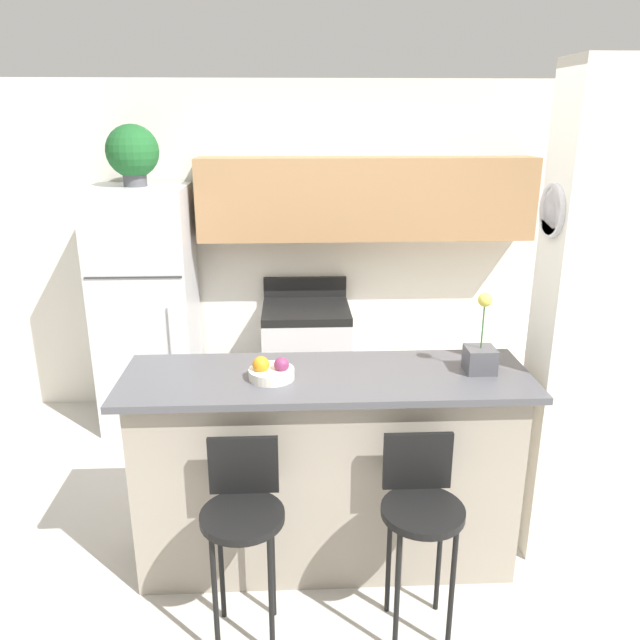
# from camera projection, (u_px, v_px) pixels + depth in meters

# --- Properties ---
(ground_plane) EXTENTS (14.00, 14.00, 0.00)m
(ground_plane) POSITION_uv_depth(u_px,v_px,m) (326.00, 555.00, 3.42)
(ground_plane) COLOR beige
(wall_back) EXTENTS (5.60, 0.38, 2.55)m
(wall_back) POSITION_uv_depth(u_px,v_px,m) (330.00, 232.00, 4.84)
(wall_back) COLOR silver
(wall_back) RESTS_ON ground_plane
(pillar_right) EXTENTS (0.38, 0.32, 2.55)m
(pillar_right) POSITION_uv_depth(u_px,v_px,m) (575.00, 327.00, 3.14)
(pillar_right) COLOR silver
(pillar_right) RESTS_ON ground_plane
(counter_bar) EXTENTS (2.03, 0.63, 1.07)m
(counter_bar) POSITION_uv_depth(u_px,v_px,m) (326.00, 469.00, 3.25)
(counter_bar) COLOR gray
(counter_bar) RESTS_ON ground_plane
(refrigerator) EXTENTS (0.70, 0.63, 1.82)m
(refrigerator) POSITION_uv_depth(u_px,v_px,m) (147.00, 310.00, 4.66)
(refrigerator) COLOR silver
(refrigerator) RESTS_ON ground_plane
(stove_range) EXTENTS (0.66, 0.63, 1.07)m
(stove_range) POSITION_uv_depth(u_px,v_px,m) (306.00, 362.00, 4.86)
(stove_range) COLOR silver
(stove_range) RESTS_ON ground_plane
(bar_stool_left) EXTENTS (0.37, 0.37, 0.94)m
(bar_stool_left) POSITION_uv_depth(u_px,v_px,m) (243.00, 514.00, 2.74)
(bar_stool_left) COLOR black
(bar_stool_left) RESTS_ON ground_plane
(bar_stool_right) EXTENTS (0.37, 0.37, 0.94)m
(bar_stool_right) POSITION_uv_depth(u_px,v_px,m) (421.00, 509.00, 2.77)
(bar_stool_right) COLOR black
(bar_stool_right) RESTS_ON ground_plane
(potted_plant_on_fridge) EXTENTS (0.36, 0.36, 0.42)m
(potted_plant_on_fridge) POSITION_uv_depth(u_px,v_px,m) (133.00, 153.00, 4.31)
(potted_plant_on_fridge) COLOR #4C4C51
(potted_plant_on_fridge) RESTS_ON refrigerator
(orchid_vase) EXTENTS (0.14, 0.14, 0.41)m
(orchid_vase) POSITION_uv_depth(u_px,v_px,m) (480.00, 353.00, 3.09)
(orchid_vase) COLOR #4C4C51
(orchid_vase) RESTS_ON counter_bar
(fruit_bowl) EXTENTS (0.22, 0.22, 0.12)m
(fruit_bowl) POSITION_uv_depth(u_px,v_px,m) (271.00, 371.00, 3.02)
(fruit_bowl) COLOR silver
(fruit_bowl) RESTS_ON counter_bar
(trash_bin) EXTENTS (0.28, 0.28, 0.38)m
(trash_bin) POSITION_uv_depth(u_px,v_px,m) (225.00, 407.00, 4.72)
(trash_bin) COLOR #59595B
(trash_bin) RESTS_ON ground_plane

